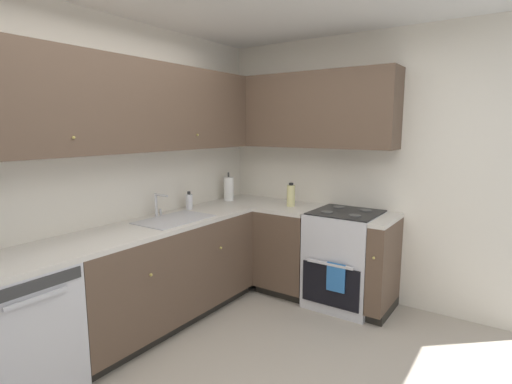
% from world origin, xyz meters
% --- Properties ---
extents(wall_back, '(4.03, 0.05, 2.58)m').
position_xyz_m(wall_back, '(0.00, 1.51, 1.29)').
color(wall_back, silver).
rests_on(wall_back, ground_plane).
extents(wall_right, '(0.05, 3.08, 2.58)m').
position_xyz_m(wall_right, '(1.99, 0.00, 1.29)').
color(wall_right, silver).
rests_on(wall_right, ground_plane).
extents(dishwasher, '(0.60, 0.63, 0.87)m').
position_xyz_m(dishwasher, '(-0.77, 1.19, 0.43)').
color(dishwasher, silver).
rests_on(dishwasher, ground_plane).
extents(lower_cabinets_back, '(1.83, 0.62, 0.87)m').
position_xyz_m(lower_cabinets_back, '(0.45, 1.19, 0.44)').
color(lower_cabinets_back, brown).
rests_on(lower_cabinets_back, ground_plane).
extents(countertop_back, '(3.04, 0.60, 0.03)m').
position_xyz_m(countertop_back, '(0.45, 1.19, 0.89)').
color(countertop_back, beige).
rests_on(countertop_back, lower_cabinets_back).
extents(lower_cabinets_right, '(0.62, 1.32, 0.87)m').
position_xyz_m(lower_cabinets_right, '(1.67, 0.41, 0.44)').
color(lower_cabinets_right, brown).
rests_on(lower_cabinets_right, ground_plane).
extents(countertop_right, '(0.60, 1.32, 0.03)m').
position_xyz_m(countertop_right, '(1.67, 0.41, 0.89)').
color(countertop_right, beige).
rests_on(countertop_right, lower_cabinets_right).
extents(oven_range, '(0.68, 0.62, 1.05)m').
position_xyz_m(oven_range, '(1.68, 0.03, 0.46)').
color(oven_range, silver).
rests_on(oven_range, ground_plane).
extents(upper_cabinets_back, '(2.72, 0.34, 0.73)m').
position_xyz_m(upper_cabinets_back, '(0.29, 1.33, 1.86)').
color(upper_cabinets_back, brown).
extents(upper_cabinets_right, '(0.32, 1.85, 0.73)m').
position_xyz_m(upper_cabinets_right, '(1.81, 0.56, 1.86)').
color(upper_cabinets_right, brown).
extents(sink, '(0.64, 0.40, 0.10)m').
position_xyz_m(sink, '(0.57, 1.16, 0.86)').
color(sink, '#B7B7BC').
rests_on(sink, countertop_back).
extents(faucet, '(0.07, 0.16, 0.21)m').
position_xyz_m(faucet, '(0.57, 1.37, 1.03)').
color(faucet, silver).
rests_on(faucet, countertop_back).
extents(soap_bottle, '(0.07, 0.07, 0.18)m').
position_xyz_m(soap_bottle, '(0.97, 1.37, 0.98)').
color(soap_bottle, silver).
rests_on(soap_bottle, countertop_back).
extents(paper_towel_roll, '(0.11, 0.11, 0.32)m').
position_xyz_m(paper_towel_roll, '(1.57, 1.35, 1.03)').
color(paper_towel_roll, white).
rests_on(paper_towel_roll, countertop_back).
extents(oil_bottle, '(0.08, 0.08, 0.24)m').
position_xyz_m(oil_bottle, '(1.67, 0.62, 1.02)').
color(oil_bottle, beige).
rests_on(oil_bottle, countertop_right).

